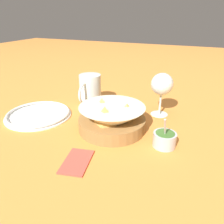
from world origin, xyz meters
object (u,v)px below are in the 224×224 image
(food_basket, at_px, (112,119))
(wine_glass, at_px, (162,85))
(side_plate, at_px, (38,114))
(sauce_cup, at_px, (165,139))
(beer_mug, at_px, (90,91))

(food_basket, relative_size, wine_glass, 1.36)
(food_basket, relative_size, side_plate, 0.91)
(food_basket, relative_size, sauce_cup, 2.12)
(sauce_cup, relative_size, side_plate, 0.43)
(food_basket, xyz_separation_m, side_plate, (0.01, -0.28, -0.03))
(food_basket, bearing_deg, beer_mug, -134.48)
(wine_glass, bearing_deg, side_plate, -65.10)
(food_basket, xyz_separation_m, beer_mug, (-0.15, -0.16, 0.02))
(beer_mug, xyz_separation_m, side_plate, (0.17, -0.12, -0.05))
(food_basket, distance_m, wine_glass, 0.22)
(food_basket, xyz_separation_m, sauce_cup, (0.03, 0.17, -0.01))
(wine_glass, relative_size, beer_mug, 1.18)
(sauce_cup, height_order, wine_glass, wine_glass)
(wine_glass, relative_size, side_plate, 0.67)
(beer_mug, bearing_deg, wine_glass, 92.72)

